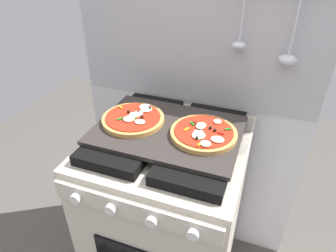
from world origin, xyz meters
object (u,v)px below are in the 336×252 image
object	(u,v)px
pizza_left	(134,118)
pizza_right	(204,133)
baking_tray	(168,130)
stove	(168,213)

from	to	relation	value
pizza_left	pizza_right	world-z (taller)	same
baking_tray	pizza_right	xyz separation A→B (m)	(0.14, -0.00, 0.02)
stove	baking_tray	xyz separation A→B (m)	(0.00, 0.00, 0.46)
stove	pizza_right	size ratio (longest dim) A/B	3.75
pizza_left	baking_tray	bearing A→B (deg)	-2.53
pizza_right	baking_tray	bearing A→B (deg)	178.32
pizza_left	pizza_right	size ratio (longest dim) A/B	1.00
stove	baking_tray	world-z (taller)	baking_tray
pizza_left	pizza_right	bearing A→B (deg)	-2.11
stove	pizza_right	world-z (taller)	pizza_right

